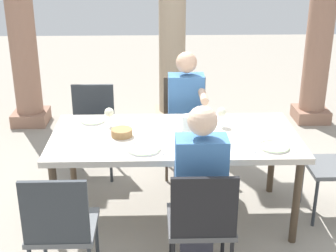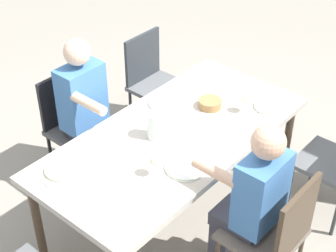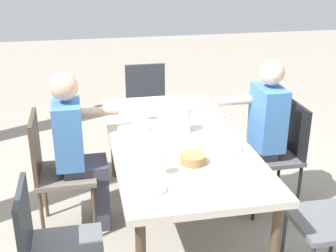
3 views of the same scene
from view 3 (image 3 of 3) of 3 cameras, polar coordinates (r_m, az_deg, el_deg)
ground_plane at (r=3.67m, az=1.00°, el=-12.49°), size 16.00×16.00×0.00m
dining_table at (r=3.32m, az=1.07°, el=-2.49°), size 2.00×0.97×0.76m
chair_west_north at (r=2.68m, az=-14.86°, el=-14.37°), size 0.44×0.44×0.88m
chair_mid_north at (r=3.46m, az=-14.35°, el=-4.99°), size 0.44×0.44×0.95m
chair_mid_south at (r=3.79m, az=14.05°, el=-2.76°), size 0.44×0.44×0.91m
chair_head_east at (r=4.69m, az=-2.67°, el=2.72°), size 0.44×0.44×0.94m
diner_woman_green at (r=3.66m, az=11.50°, el=-0.92°), size 0.35×0.49×1.28m
diner_man_white at (r=3.40m, az=-11.32°, el=-2.83°), size 0.34×0.49×1.26m
plate_0 at (r=2.62m, az=-2.44°, el=-7.83°), size 0.22×0.22×0.02m
wine_glass_0 at (r=2.73m, az=-0.91°, el=-4.12°), size 0.08×0.08×0.16m
fork_0 at (r=2.50m, az=-1.89°, el=-9.63°), size 0.02×0.17×0.01m
spoon_0 at (r=2.76m, az=-2.93°, el=-6.42°), size 0.02×0.17×0.01m
plate_1 at (r=3.15m, az=7.28°, el=-2.67°), size 0.25×0.25×0.02m
fork_1 at (r=3.03m, az=8.16°, el=-3.92°), size 0.02×0.17×0.01m
spoon_1 at (r=3.28m, az=6.46°, el=-1.70°), size 0.03×0.17×0.01m
plate_2 at (r=3.46m, az=-4.36°, el=-0.21°), size 0.26×0.26×0.02m
wine_glass_2 at (r=3.59m, az=-3.16°, el=2.47°), size 0.08×0.08×0.16m
fork_2 at (r=3.33m, az=-4.03°, el=-1.26°), size 0.03×0.17×0.01m
spoon_2 at (r=3.61m, az=-4.66°, el=0.58°), size 0.03×0.17×0.01m
plate_3 at (r=4.03m, az=2.78°, el=3.05°), size 0.23×0.23×0.02m
fork_3 at (r=3.89m, az=3.31°, el=2.26°), size 0.03×0.17×0.01m
spoon_3 at (r=4.17m, az=2.28°, el=3.63°), size 0.03×0.17×0.01m
water_pitcher at (r=3.38m, az=1.99°, el=0.63°), size 0.11×0.11×0.19m
bread_basket at (r=2.91m, az=3.21°, el=-4.21°), size 0.17×0.17×0.06m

